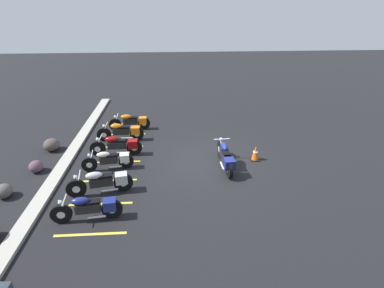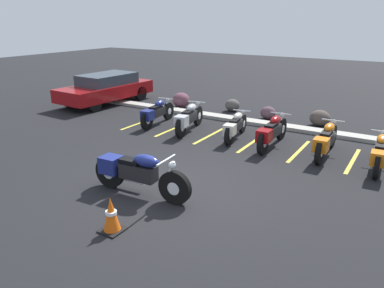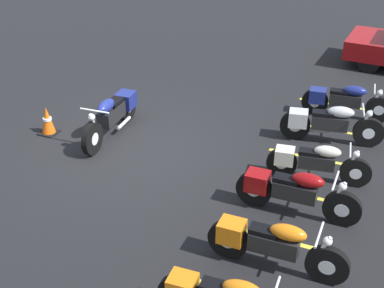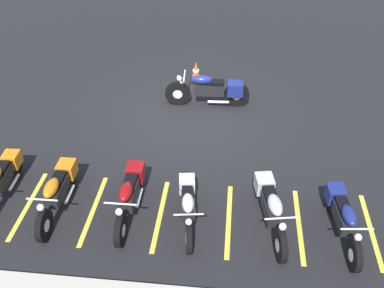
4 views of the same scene
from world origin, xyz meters
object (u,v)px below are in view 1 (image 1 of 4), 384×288
object	(u,v)px
parked_bike_1	(103,182)
traffic_cone	(255,153)
parked_bike_4	(123,131)
landscape_rock_3	(4,191)
motorcycle_navy_featured	(225,157)
parked_bike_2	(110,160)
parked_bike_0	(90,208)
parked_bike_3	(119,145)
parked_bike_5	(132,122)
landscape_rock_2	(52,145)
landscape_rock_0	(36,166)

from	to	relation	value
parked_bike_1	traffic_cone	world-z (taller)	parked_bike_1
parked_bike_4	landscape_rock_3	size ratio (longest dim) A/B	3.75
motorcycle_navy_featured	parked_bike_2	distance (m)	4.59
parked_bike_0	parked_bike_3	xyz separation A→B (m)	(4.31, -0.19, 0.02)
parked_bike_3	traffic_cone	distance (m)	5.90
parked_bike_2	landscape_rock_3	distance (m)	3.73
parked_bike_0	parked_bike_3	world-z (taller)	parked_bike_3
parked_bike_2	parked_bike_5	xyz separation A→B (m)	(4.11, -0.36, 0.02)
parked_bike_0	landscape_rock_2	distance (m)	5.75
landscape_rock_0	parked_bike_3	bearing A→B (deg)	-67.86
parked_bike_3	parked_bike_5	bearing A→B (deg)	-94.85
traffic_cone	parked_bike_5	bearing A→B (deg)	56.62
parked_bike_1	parked_bike_5	world-z (taller)	parked_bike_1
parked_bike_1	landscape_rock_2	xyz separation A→B (m)	(3.55, 3.02, -0.19)
landscape_rock_2	traffic_cone	xyz separation A→B (m)	(-1.47, -8.94, 0.03)
traffic_cone	parked_bike_0	bearing A→B (deg)	120.04
parked_bike_5	traffic_cone	world-z (taller)	parked_bike_5
parked_bike_1	landscape_rock_2	distance (m)	4.67
parked_bike_2	landscape_rock_2	distance (m)	3.51
parked_bike_0	landscape_rock_2	xyz separation A→B (m)	(4.95, 2.91, -0.17)
parked_bike_1	parked_bike_2	size ratio (longest dim) A/B	1.11
landscape_rock_2	parked_bike_0	bearing A→B (deg)	-149.57
parked_bike_5	traffic_cone	xyz separation A→B (m)	(-3.70, -5.61, -0.13)
motorcycle_navy_featured	traffic_cone	distance (m)	1.52
parked_bike_0	parked_bike_1	xyz separation A→B (m)	(1.41, -0.11, 0.02)
motorcycle_navy_featured	landscape_rock_3	size ratio (longest dim) A/B	4.05
motorcycle_navy_featured	parked_bike_2	world-z (taller)	motorcycle_navy_featured
motorcycle_navy_featured	parked_bike_0	xyz separation A→B (m)	(-2.90, 4.64, -0.06)
parked_bike_0	parked_bike_3	distance (m)	4.31
parked_bike_0	landscape_rock_0	size ratio (longest dim) A/B	3.72
landscape_rock_0	landscape_rock_3	size ratio (longest dim) A/B	0.97
parked_bike_4	traffic_cone	world-z (taller)	parked_bike_4
parked_bike_3	landscape_rock_3	distance (m)	4.53
parked_bike_2	landscape_rock_3	size ratio (longest dim) A/B	3.39
parked_bike_5	parked_bike_0	bearing A→B (deg)	84.02
landscape_rock_0	landscape_rock_2	bearing A→B (deg)	1.58
landscape_rock_2	traffic_cone	world-z (taller)	traffic_cone
parked_bike_4	traffic_cone	size ratio (longest dim) A/B	3.36
parked_bike_1	landscape_rock_0	distance (m)	3.41
motorcycle_navy_featured	parked_bike_5	size ratio (longest dim) A/B	1.13
motorcycle_navy_featured	landscape_rock_3	distance (m)	8.06
parked_bike_5	landscape_rock_2	bearing A→B (deg)	31.18
parked_bike_0	traffic_cone	xyz separation A→B (m)	(3.49, -6.03, -0.13)
parked_bike_1	parked_bike_2	distance (m)	1.67
parked_bike_5	parked_bike_2	bearing A→B (deg)	82.28
parked_bike_2	traffic_cone	bearing A→B (deg)	176.09
motorcycle_navy_featured	parked_bike_5	world-z (taller)	motorcycle_navy_featured
parked_bike_2	landscape_rock_0	bearing A→B (deg)	-7.62
parked_bike_2	landscape_rock_3	xyz separation A→B (m)	(-1.69, 3.33, -0.18)
motorcycle_navy_featured	parked_bike_3	world-z (taller)	motorcycle_navy_featured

